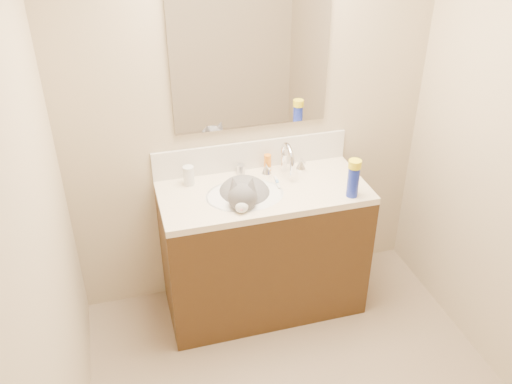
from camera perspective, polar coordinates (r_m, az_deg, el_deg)
room_shell at (r=2.00m, az=8.88°, el=1.93°), size 2.24×2.54×2.52m
vanity_cabinet at (r=3.36m, az=0.76°, el=-6.31°), size 1.20×0.55×0.82m
counter_slab at (r=3.11m, az=0.81°, el=-0.02°), size 1.20×0.55×0.04m
basin at (r=3.09m, az=-1.17°, el=-1.40°), size 0.45×0.36×0.14m
faucet at (r=3.22m, az=3.21°, el=3.26°), size 0.28×0.20×0.21m
cat at (r=3.07m, az=-1.22°, el=-0.58°), size 0.40×0.46×0.33m
backsplash at (r=3.28m, az=-0.48°, el=3.92°), size 1.20×0.02×0.18m
mirror at (r=3.06m, az=-0.53°, el=13.80°), size 0.90×0.02×0.80m
pill_bottle at (r=3.15m, az=-7.10°, el=1.71°), size 0.08×0.08×0.12m
pill_label at (r=3.15m, az=-7.09°, el=1.48°), size 0.07×0.07×0.04m
silver_jar at (r=3.25m, az=-1.61°, el=2.43°), size 0.06×0.06×0.06m
amber_bottle at (r=3.27m, az=1.23°, el=3.09°), size 0.05×0.05×0.11m
toothbrush at (r=3.16m, az=2.23°, el=1.03°), size 0.03×0.14×0.01m
toothbrush_head at (r=3.16m, az=2.24°, el=1.07°), size 0.02×0.03×0.02m
spray_can at (r=3.05m, az=10.18°, el=1.04°), size 0.08×0.08×0.18m
spray_cap at (r=2.99m, az=10.38°, el=2.91°), size 0.09×0.09×0.04m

